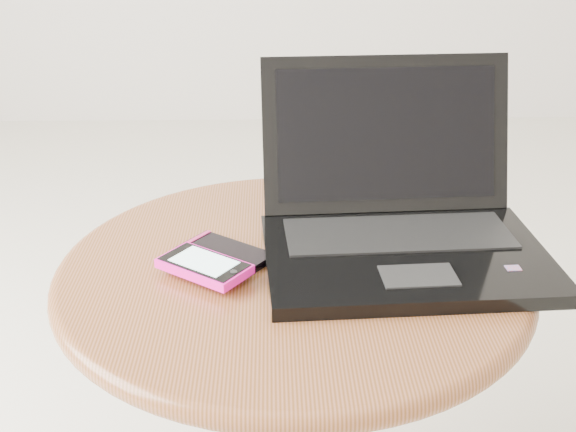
{
  "coord_description": "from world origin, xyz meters",
  "views": [
    {
      "loc": [
        -0.04,
        -0.88,
        0.9
      ],
      "look_at": [
        -0.02,
        -0.07,
        0.52
      ],
      "focal_mm": 46.59,
      "sensor_mm": 36.0,
      "label": 1
    }
  ],
  "objects": [
    {
      "name": "phone_pink",
      "position": [
        -0.12,
        -0.11,
        0.48
      ],
      "size": [
        0.12,
        0.11,
        0.01
      ],
      "color": "#FE14A5",
      "rests_on": "phone_black"
    },
    {
      "name": "table",
      "position": [
        -0.01,
        -0.08,
        0.36
      ],
      "size": [
        0.58,
        0.58,
        0.46
      ],
      "color": "#4C2415",
      "rests_on": "ground"
    },
    {
      "name": "laptop",
      "position": [
        0.12,
        -0.04,
        0.5
      ],
      "size": [
        0.35,
        0.32,
        0.22
      ],
      "color": "black",
      "rests_on": "table"
    },
    {
      "name": "phone_black",
      "position": [
        -0.09,
        -0.06,
        0.47
      ],
      "size": [
        0.12,
        0.11,
        0.01
      ],
      "color": "black",
      "rests_on": "table"
    }
  ]
}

